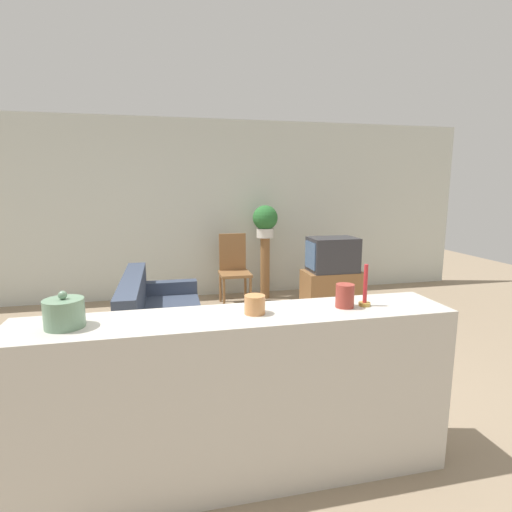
# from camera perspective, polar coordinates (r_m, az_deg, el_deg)

# --- Properties ---
(ground_plane) EXTENTS (14.00, 14.00, 0.00)m
(ground_plane) POSITION_cam_1_polar(r_m,az_deg,el_deg) (3.28, -4.53, -21.55)
(ground_plane) COLOR gray
(wall_back) EXTENTS (9.00, 0.06, 2.70)m
(wall_back) POSITION_cam_1_polar(r_m,az_deg,el_deg) (6.22, -9.29, 6.53)
(wall_back) COLOR silver
(wall_back) RESTS_ON ground_plane
(couch) EXTENTS (0.81, 1.68, 0.79)m
(couch) POSITION_cam_1_polar(r_m,az_deg,el_deg) (4.37, -13.62, -9.50)
(couch) COLOR #384256
(couch) RESTS_ON ground_plane
(tv_stand) EXTENTS (0.78, 0.47, 0.55)m
(tv_stand) POSITION_cam_1_polar(r_m,az_deg,el_deg) (5.69, 10.73, -4.84)
(tv_stand) COLOR olive
(tv_stand) RESTS_ON ground_plane
(television) EXTENTS (0.65, 0.45, 0.47)m
(television) POSITION_cam_1_polar(r_m,az_deg,el_deg) (5.58, 10.84, 0.21)
(television) COLOR #333338
(television) RESTS_ON tv_stand
(wooden_chair) EXTENTS (0.44, 0.44, 1.02)m
(wooden_chair) POSITION_cam_1_polar(r_m,az_deg,el_deg) (5.85, -3.18, -1.46)
(wooden_chair) COLOR olive
(wooden_chair) RESTS_ON ground_plane
(plant_stand) EXTENTS (0.14, 0.14, 0.94)m
(plant_stand) POSITION_cam_1_polar(r_m,az_deg,el_deg) (6.12, 1.29, -1.71)
(plant_stand) COLOR olive
(plant_stand) RESTS_ON ground_plane
(potted_plant) EXTENTS (0.38, 0.38, 0.49)m
(potted_plant) POSITION_cam_1_polar(r_m,az_deg,el_deg) (6.01, 1.32, 5.17)
(potted_plant) COLOR white
(potted_plant) RESTS_ON plant_stand
(foreground_counter) EXTENTS (2.47, 0.44, 1.01)m
(foreground_counter) POSITION_cam_1_polar(r_m,az_deg,el_deg) (2.45, -2.29, -19.62)
(foreground_counter) COLOR beige
(foreground_counter) RESTS_ON ground_plane
(decorative_bowl) EXTENTS (0.20, 0.20, 0.19)m
(decorative_bowl) POSITION_cam_1_polar(r_m,az_deg,el_deg) (2.25, -25.73, -7.35)
(decorative_bowl) COLOR gray
(decorative_bowl) RESTS_ON foreground_counter
(candle_jar) EXTENTS (0.12, 0.12, 0.10)m
(candle_jar) POSITION_cam_1_polar(r_m,az_deg,el_deg) (2.25, -0.18, -6.95)
(candle_jar) COLOR #C6844C
(candle_jar) RESTS_ON foreground_counter
(candlestick) EXTENTS (0.07, 0.07, 0.25)m
(candlestick) POSITION_cam_1_polar(r_m,az_deg,el_deg) (2.47, 15.31, -5.03)
(candlestick) COLOR #B7933D
(candlestick) RESTS_ON foreground_counter
(coffee_tin) EXTENTS (0.11, 0.11, 0.14)m
(coffee_tin) POSITION_cam_1_polar(r_m,az_deg,el_deg) (2.41, 12.58, -5.56)
(coffee_tin) COLOR #99382D
(coffee_tin) RESTS_ON foreground_counter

